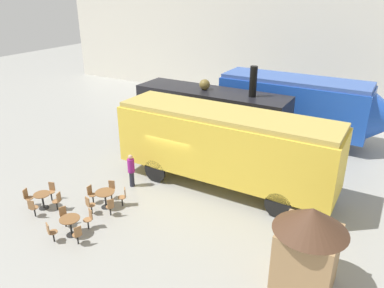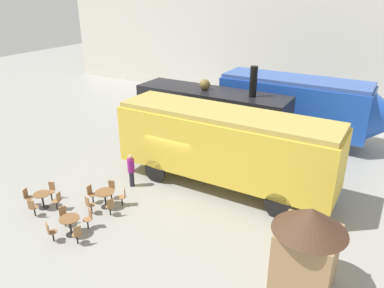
% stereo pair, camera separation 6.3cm
% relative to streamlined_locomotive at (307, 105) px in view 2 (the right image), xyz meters
% --- Properties ---
extents(ground_plane, '(80.00, 80.00, 0.00)m').
position_rel_streamlined_locomotive_xyz_m(ground_plane, '(-4.15, -8.46, -2.32)').
color(ground_plane, gray).
extents(backdrop_wall, '(44.00, 0.15, 9.00)m').
position_rel_streamlined_locomotive_xyz_m(backdrop_wall, '(-4.15, 7.07, 2.18)').
color(backdrop_wall, beige).
rests_on(backdrop_wall, ground_plane).
extents(streamlined_locomotive, '(11.08, 2.88, 3.93)m').
position_rel_streamlined_locomotive_xyz_m(streamlined_locomotive, '(0.00, 0.00, 0.00)').
color(streamlined_locomotive, blue).
rests_on(streamlined_locomotive, ground_plane).
extents(steam_locomotive, '(9.27, 2.47, 5.15)m').
position_rel_streamlined_locomotive_xyz_m(steam_locomotive, '(-4.75, -3.70, -0.29)').
color(steam_locomotive, black).
rests_on(steam_locomotive, ground_plane).
extents(passenger_coach_vintage, '(10.59, 2.77, 3.86)m').
position_rel_streamlined_locomotive_xyz_m(passenger_coach_vintage, '(-1.80, -8.01, -0.03)').
color(passenger_coach_vintage, gold).
rests_on(passenger_coach_vintage, ground_plane).
extents(cafe_table_near, '(0.84, 0.84, 0.78)m').
position_rel_streamlined_locomotive_xyz_m(cafe_table_near, '(-5.51, -12.39, -1.72)').
color(cafe_table_near, black).
rests_on(cafe_table_near, ground_plane).
extents(cafe_table_mid, '(0.72, 0.72, 0.72)m').
position_rel_streamlined_locomotive_xyz_m(cafe_table_mid, '(-7.86, -13.84, -1.79)').
color(cafe_table_mid, black).
rests_on(cafe_table_mid, ground_plane).
extents(cafe_table_far, '(0.80, 0.80, 0.78)m').
position_rel_streamlined_locomotive_xyz_m(cafe_table_far, '(-5.31, -14.62, -1.73)').
color(cafe_table_far, black).
rests_on(cafe_table_far, ground_plane).
extents(cafe_chair_0, '(0.41, 0.40, 0.87)m').
position_rel_streamlined_locomotive_xyz_m(cafe_chair_0, '(-4.90, -11.88, -1.81)').
color(cafe_chair_0, black).
rests_on(cafe_chair_0, ground_plane).
extents(cafe_chair_1, '(0.38, 0.39, 0.87)m').
position_rel_streamlined_locomotive_xyz_m(cafe_chair_1, '(-5.80, -11.65, -1.81)').
color(cafe_chair_1, black).
rests_on(cafe_chair_1, ground_plane).
extents(cafe_chair_2, '(0.36, 0.36, 0.87)m').
position_rel_streamlined_locomotive_xyz_m(cafe_chair_2, '(-6.30, -12.44, -1.81)').
color(cafe_chair_2, black).
rests_on(cafe_chair_2, ground_plane).
extents(cafe_chair_3, '(0.36, 0.38, 0.87)m').
position_rel_streamlined_locomotive_xyz_m(cafe_chair_3, '(-5.71, -13.16, -1.81)').
color(cafe_chair_3, black).
rests_on(cafe_chair_3, ground_plane).
extents(cafe_chair_4, '(0.40, 0.39, 0.87)m').
position_rel_streamlined_locomotive_xyz_m(cafe_chair_4, '(-4.84, -12.81, -1.81)').
color(cafe_chair_4, black).
rests_on(cafe_chair_4, ground_plane).
extents(cafe_chair_5, '(0.39, 0.37, 0.87)m').
position_rel_streamlined_locomotive_xyz_m(cafe_chair_5, '(-7.17, -13.61, -1.81)').
color(cafe_chair_5, black).
rests_on(cafe_chair_5, ground_plane).
extents(cafe_chair_6, '(0.37, 0.39, 0.87)m').
position_rel_streamlined_locomotive_xyz_m(cafe_chair_6, '(-8.09, -13.15, -1.81)').
color(cafe_chair_6, black).
rests_on(cafe_chair_6, ground_plane).
extents(cafe_chair_7, '(0.39, 0.37, 0.87)m').
position_rel_streamlined_locomotive_xyz_m(cafe_chair_7, '(-8.55, -14.07, -1.81)').
color(cafe_chair_7, black).
rests_on(cafe_chair_7, ground_plane).
extents(cafe_chair_8, '(0.37, 0.39, 0.87)m').
position_rel_streamlined_locomotive_xyz_m(cafe_chair_8, '(-7.63, -14.53, -1.81)').
color(cafe_chair_8, black).
rests_on(cafe_chair_8, ground_plane).
extents(cafe_chair_9, '(0.38, 0.40, 0.87)m').
position_rel_streamlined_locomotive_xyz_m(cafe_chair_9, '(-5.62, -15.32, -1.81)').
color(cafe_chair_9, black).
rests_on(cafe_chair_9, ground_plane).
extents(cafe_chair_10, '(0.40, 0.38, 0.87)m').
position_rel_streamlined_locomotive_xyz_m(cafe_chair_10, '(-4.60, -14.92, -1.81)').
color(cafe_chair_10, black).
rests_on(cafe_chair_10, ground_plane).
extents(cafe_chair_11, '(0.38, 0.40, 0.87)m').
position_rel_streamlined_locomotive_xyz_m(cafe_chair_11, '(-5.00, -13.91, -1.81)').
color(cafe_chair_11, black).
rests_on(cafe_chair_11, ground_plane).
extents(cafe_chair_12, '(0.40, 0.38, 0.87)m').
position_rel_streamlined_locomotive_xyz_m(cafe_chair_12, '(-6.01, -14.31, -1.81)').
color(cafe_chair_12, black).
rests_on(cafe_chair_12, ground_plane).
extents(visitor_person, '(0.34, 0.34, 1.70)m').
position_rel_streamlined_locomotive_xyz_m(visitor_person, '(-5.70, -10.28, -1.40)').
color(visitor_person, '#262633').
rests_on(visitor_person, ground_plane).
extents(ticket_kiosk, '(2.34, 2.34, 3.00)m').
position_rel_streamlined_locomotive_xyz_m(ticket_kiosk, '(3.37, -12.73, -0.65)').
color(ticket_kiosk, '#99754C').
rests_on(ticket_kiosk, ground_plane).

